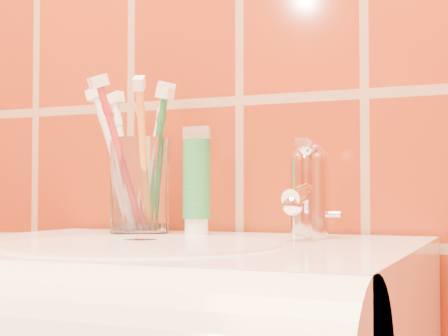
% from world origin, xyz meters
% --- Properties ---
extents(glass_tumbler, '(0.09, 0.09, 0.13)m').
position_xyz_m(glass_tumbler, '(-0.11, 1.11, 0.92)').
color(glass_tumbler, white).
rests_on(glass_tumbler, pedestal_sink).
extents(toothpaste_tube, '(0.04, 0.04, 0.15)m').
position_xyz_m(toothpaste_tube, '(-0.02, 1.10, 0.92)').
color(toothpaste_tube, white).
rests_on(toothpaste_tube, pedestal_sink).
extents(faucet, '(0.05, 0.11, 0.12)m').
position_xyz_m(faucet, '(0.14, 1.09, 0.91)').
color(faucet, white).
rests_on(faucet, pedestal_sink).
extents(toothbrush_0, '(0.09, 0.08, 0.21)m').
position_xyz_m(toothbrush_0, '(-0.14, 1.10, 0.95)').
color(toothbrush_0, white).
rests_on(toothbrush_0, glass_tumbler).
extents(toothbrush_1, '(0.13, 0.16, 0.23)m').
position_xyz_m(toothbrush_1, '(-0.12, 1.07, 0.96)').
color(toothbrush_1, '#B5262C').
rests_on(toothbrush_1, glass_tumbler).
extents(toothbrush_2, '(0.10, 0.10, 0.23)m').
position_xyz_m(toothbrush_2, '(-0.11, 1.13, 0.96)').
color(toothbrush_2, white).
rests_on(toothbrush_2, glass_tumbler).
extents(toothbrush_3, '(0.10, 0.09, 0.21)m').
position_xyz_m(toothbrush_3, '(-0.09, 1.11, 0.95)').
color(toothbrush_3, '#207938').
rests_on(toothbrush_3, glass_tumbler).
extents(toothbrush_4, '(0.09, 0.09, 0.21)m').
position_xyz_m(toothbrush_4, '(-0.15, 1.10, 0.95)').
color(toothbrush_4, silver).
rests_on(toothbrush_4, glass_tumbler).
extents(toothbrush_5, '(0.11, 0.18, 0.23)m').
position_xyz_m(toothbrush_5, '(-0.09, 1.08, 0.95)').
color(toothbrush_5, orange).
rests_on(toothbrush_5, glass_tumbler).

